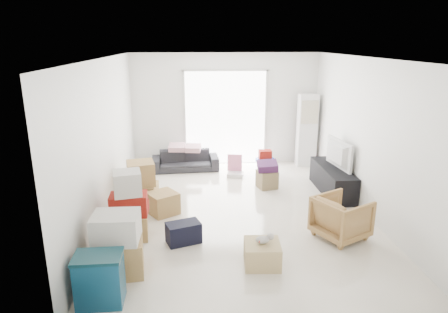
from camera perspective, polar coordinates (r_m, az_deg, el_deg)
room_shell at (r=6.84m, az=2.21°, el=2.52°), size 4.98×6.48×3.18m
sliding_door at (r=9.77m, az=0.22°, el=6.08°), size 2.10×0.04×2.33m
ac_tower at (r=9.87m, az=11.75°, el=3.66°), size 0.45×0.30×1.75m
tv_console at (r=8.36m, az=15.25°, el=-3.22°), size 0.48×1.59×0.53m
television at (r=8.26m, az=15.41°, el=-1.07°), size 0.69×1.04×0.13m
sofa at (r=9.49m, az=-5.57°, el=-0.13°), size 1.59×0.55×0.61m
pillow_left at (r=9.44m, az=-6.75°, el=2.07°), size 0.43×0.35×0.13m
pillow_right at (r=9.35m, az=-4.44°, el=1.96°), size 0.38×0.33×0.12m
armchair at (r=6.50m, az=16.43°, el=-8.10°), size 0.92×0.94×0.73m
storage_bins at (r=5.05m, az=-17.34°, el=-16.40°), size 0.55×0.39×0.63m
box_stack_a at (r=5.51m, az=-14.97°, el=-12.18°), size 0.69×0.60×0.85m
box_stack_b at (r=6.39m, az=-13.40°, el=-7.32°), size 0.58×0.58×1.08m
box_stack_c at (r=7.60m, az=-11.70°, el=-3.86°), size 0.61×0.57×0.83m
loose_box at (r=7.22m, az=-8.73°, el=-6.58°), size 0.64×0.64×0.39m
duffel_bag at (r=6.21m, az=-5.80°, el=-10.78°), size 0.57×0.45×0.32m
ottoman at (r=8.39m, az=6.16°, el=-3.24°), size 0.45×0.45×0.37m
blanket at (r=8.31m, az=6.21°, el=-1.58°), size 0.44×0.44×0.14m
kids_table at (r=9.10m, az=5.88°, el=-0.17°), size 0.45×0.45×0.58m
toy_walker at (r=9.10m, az=1.59°, el=-1.93°), size 0.41×0.38×0.48m
wood_crate at (r=5.65m, az=5.47°, el=-13.68°), size 0.52×0.52×0.32m
plush_bunny at (r=5.56m, az=5.81°, el=-11.64°), size 0.26×0.15×0.13m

